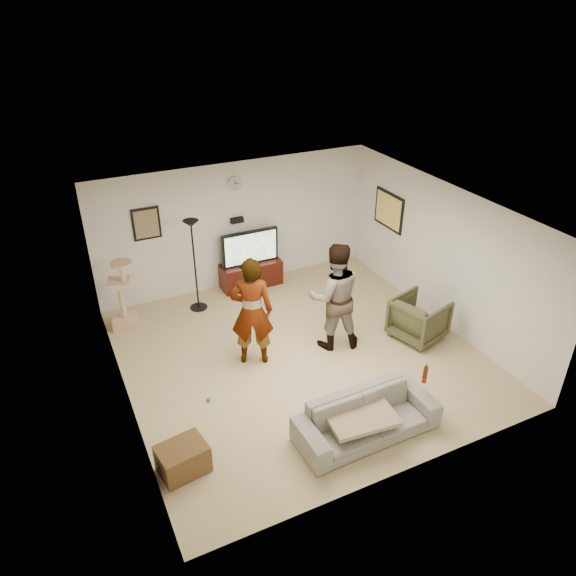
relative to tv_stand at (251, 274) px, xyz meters
name	(u,v)px	position (x,y,z in m)	size (l,w,h in m)	color
floor	(299,355)	(-0.18, -2.50, -0.26)	(5.50, 5.50, 0.02)	tan
ceiling	(301,211)	(-0.18, -2.50, 2.26)	(5.50, 5.50, 0.02)	silver
wall_back	(236,225)	(-0.18, 0.25, 1.00)	(5.50, 0.04, 2.50)	silver
wall_front	(409,396)	(-0.18, -5.25, 1.00)	(5.50, 0.04, 2.50)	silver
wall_left	(118,332)	(-2.93, -2.50, 1.00)	(0.04, 5.50, 2.50)	silver
wall_right	(442,254)	(2.57, -2.50, 1.00)	(0.04, 5.50, 2.50)	silver
wall_clock	(235,183)	(-0.18, 0.22, 1.85)	(0.26, 0.26, 0.04)	silver
wall_speaker	(237,220)	(-0.18, 0.19, 1.13)	(0.25, 0.10, 0.10)	black
picture_back	(146,224)	(-1.88, 0.23, 1.35)	(0.42, 0.03, 0.52)	#736447
picture_right	(389,210)	(2.55, -0.90, 1.25)	(0.03, 0.78, 0.62)	#EFC55E
tv_stand	(251,274)	(0.00, 0.00, 0.00)	(1.22, 0.45, 0.51)	black
console_box	(256,293)	(-0.07, -0.40, -0.22)	(0.40, 0.30, 0.07)	silver
tv	(250,247)	(0.00, 0.00, 0.59)	(1.15, 0.08, 0.68)	black
tv_screen	(251,248)	(0.00, -0.04, 0.59)	(1.06, 0.01, 0.60)	#BBDA20
floor_lamp	(195,266)	(-1.23, -0.37, 0.63)	(0.32, 0.32, 1.76)	black
cat_tree	(121,295)	(-2.58, -0.41, 0.39)	(0.41, 0.41, 1.28)	tan
person_left	(252,312)	(-0.91, -2.31, 0.67)	(0.67, 0.44, 1.84)	#97969F
person_right	(334,297)	(0.46, -2.47, 0.67)	(0.90, 0.70, 1.85)	#374180
sofa	(367,418)	(-0.17, -4.50, 0.03)	(1.95, 0.76, 0.57)	gray
throw_blanket	(360,415)	(-0.29, -4.50, 0.13)	(0.90, 0.70, 0.06)	tan
beer_bottle	(425,375)	(0.73, -4.50, 0.44)	(0.06, 0.06, 0.25)	#481E08
armchair	(419,319)	(1.88, -2.93, 0.12)	(0.79, 0.81, 0.74)	#3A3C24
side_table	(183,459)	(-2.58, -4.05, -0.06)	(0.59, 0.44, 0.39)	#51391D
toy_ball	(209,400)	(-1.89, -2.96, -0.22)	(0.06, 0.06, 0.06)	#029C9F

